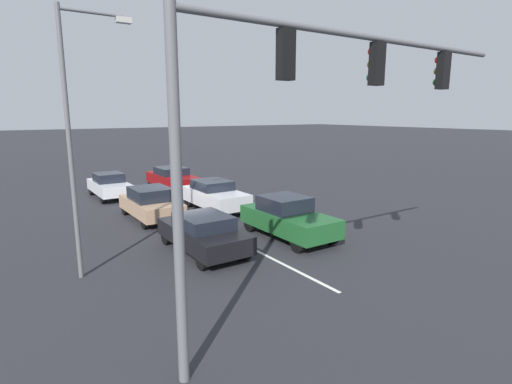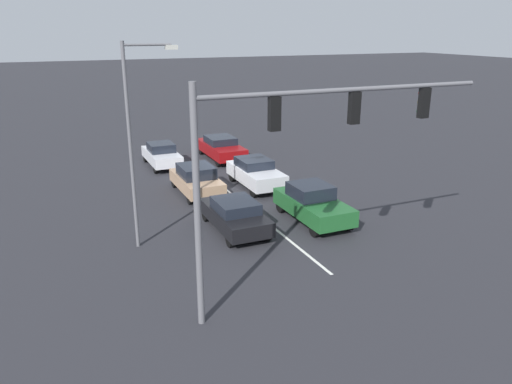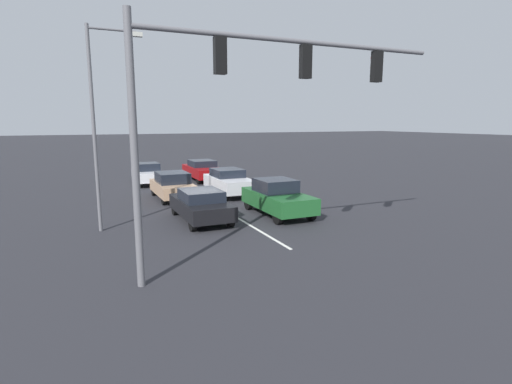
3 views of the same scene
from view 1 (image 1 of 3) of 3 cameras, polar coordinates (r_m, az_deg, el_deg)
The scene contains 10 objects.
ground_plane at distance 20.30m, azimuth -10.46°, elevation -3.05°, with size 240.00×240.00×0.00m, color #28282D.
lane_stripe_left_divider at distance 18.18m, azimuth -7.41°, elevation -4.61°, with size 0.12×16.81×0.01m, color silver.
car_black_midlane_front at distance 14.51m, azimuth -7.54°, elevation -5.76°, with size 1.85×4.19×1.38m.
car_darkgreen_leftlane_front at distance 16.08m, azimuth 4.56°, elevation -3.64°, with size 1.89×4.33×1.65m.
car_silver_leftlane_second at distance 20.52m, azimuth -5.94°, elevation -0.45°, with size 1.84×4.26×1.54m.
car_tan_midlane_second at distance 19.45m, azimuth -14.79°, elevation -1.53°, with size 1.87×4.08×1.51m.
car_maroon_leftlane_third at distance 26.55m, azimuth -11.87°, elevation 1.94°, with size 1.94×4.70×1.48m.
car_white_midlane_third at distance 25.11m, azimuth -20.22°, elevation 0.92°, with size 1.71×4.06×1.47m.
traffic_signal_gantry at distance 8.45m, azimuth 7.97°, elevation 12.96°, with size 9.57×0.37×7.00m.
street_lamp_right_shoulder at distance 12.71m, azimuth -24.26°, elevation 8.54°, with size 2.04×0.24×7.86m.
Camera 1 is at (7.73, 18.11, 4.93)m, focal length 28.00 mm.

